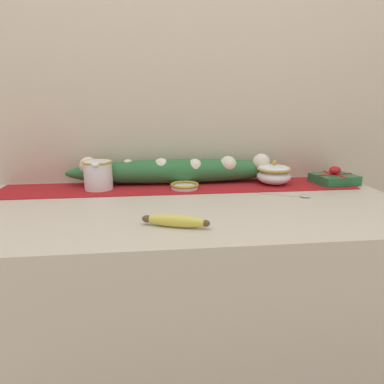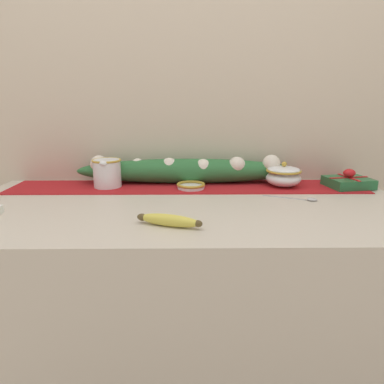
{
  "view_description": "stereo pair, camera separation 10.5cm",
  "coord_description": "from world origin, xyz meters",
  "px_view_note": "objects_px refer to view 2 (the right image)",
  "views": [
    {
      "loc": [
        -0.1,
        -1.05,
        1.22
      ],
      "look_at": [
        0.02,
        -0.04,
        0.95
      ],
      "focal_mm": 32.0,
      "sensor_mm": 36.0,
      "label": 1
    },
    {
      "loc": [
        0.01,
        -1.06,
        1.22
      ],
      "look_at": [
        0.02,
        -0.04,
        0.95
      ],
      "focal_mm": 32.0,
      "sensor_mm": 36.0,
      "label": 2
    }
  ],
  "objects_px": {
    "banana": "(169,220)",
    "spoon": "(307,199)",
    "cream_pitcher": "(107,172)",
    "gift_box": "(348,182)",
    "sugar_bowl": "(283,176)",
    "small_dish": "(191,186)"
  },
  "relations": [
    {
      "from": "cream_pitcher",
      "to": "spoon",
      "type": "height_order",
      "value": "cream_pitcher"
    },
    {
      "from": "spoon",
      "to": "gift_box",
      "type": "distance_m",
      "value": 0.28
    },
    {
      "from": "sugar_bowl",
      "to": "small_dish",
      "type": "bearing_deg",
      "value": -175.13
    },
    {
      "from": "sugar_bowl",
      "to": "small_dish",
      "type": "height_order",
      "value": "sugar_bowl"
    },
    {
      "from": "spoon",
      "to": "gift_box",
      "type": "relative_size",
      "value": 0.99
    },
    {
      "from": "cream_pitcher",
      "to": "spoon",
      "type": "xyz_separation_m",
      "value": [
        0.71,
        -0.19,
        -0.06
      ]
    },
    {
      "from": "banana",
      "to": "sugar_bowl",
      "type": "bearing_deg",
      "value": 45.61
    },
    {
      "from": "cream_pitcher",
      "to": "spoon",
      "type": "relative_size",
      "value": 0.75
    },
    {
      "from": "banana",
      "to": "gift_box",
      "type": "bearing_deg",
      "value": 31.86
    },
    {
      "from": "sugar_bowl",
      "to": "small_dish",
      "type": "xyz_separation_m",
      "value": [
        -0.36,
        -0.03,
        -0.03
      ]
    },
    {
      "from": "banana",
      "to": "spoon",
      "type": "bearing_deg",
      "value": 28.16
    },
    {
      "from": "banana",
      "to": "small_dish",
      "type": "bearing_deg",
      "value": 81.17
    },
    {
      "from": "cream_pitcher",
      "to": "banana",
      "type": "bearing_deg",
      "value": -58.92
    },
    {
      "from": "cream_pitcher",
      "to": "small_dish",
      "type": "height_order",
      "value": "cream_pitcher"
    },
    {
      "from": "banana",
      "to": "gift_box",
      "type": "xyz_separation_m",
      "value": [
        0.67,
        0.41,
        0.01
      ]
    },
    {
      "from": "small_dish",
      "to": "spoon",
      "type": "xyz_separation_m",
      "value": [
        0.39,
        -0.16,
        -0.01
      ]
    },
    {
      "from": "banana",
      "to": "spoon",
      "type": "relative_size",
      "value": 1.05
    },
    {
      "from": "spoon",
      "to": "gift_box",
      "type": "height_order",
      "value": "gift_box"
    },
    {
      "from": "cream_pitcher",
      "to": "sugar_bowl",
      "type": "distance_m",
      "value": 0.68
    },
    {
      "from": "cream_pitcher",
      "to": "gift_box",
      "type": "xyz_separation_m",
      "value": [
        0.92,
        -0.01,
        -0.04
      ]
    },
    {
      "from": "cream_pitcher",
      "to": "gift_box",
      "type": "distance_m",
      "value": 0.92
    },
    {
      "from": "cream_pitcher",
      "to": "gift_box",
      "type": "bearing_deg",
      "value": -0.93
    }
  ]
}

